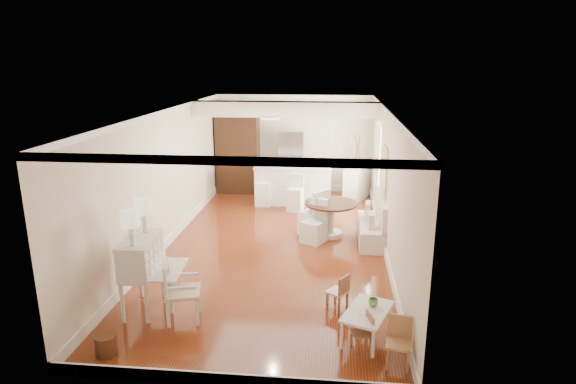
% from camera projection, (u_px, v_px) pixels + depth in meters
% --- Properties ---
extents(room, '(9.00, 9.04, 2.82)m').
position_uv_depth(room, '(278.00, 150.00, 9.82)').
color(room, maroon).
rests_on(room, ground).
extents(secretary_bureau, '(0.99, 1.00, 1.18)m').
position_uv_depth(secretary_bureau, '(142.00, 274.00, 7.37)').
color(secretary_bureau, silver).
rests_on(secretary_bureau, ground).
extents(gustavian_armchair, '(0.64, 0.64, 0.93)m').
position_uv_depth(gustavian_armchair, '(183.00, 291.00, 7.11)').
color(gustavian_armchair, silver).
rests_on(gustavian_armchair, ground).
extents(wicker_basket, '(0.37, 0.37, 0.28)m').
position_uv_depth(wicker_basket, '(106.00, 345.00, 6.33)').
color(wicker_basket, '#562F1A').
rests_on(wicker_basket, ground).
extents(kids_table, '(0.81, 1.00, 0.44)m').
position_uv_depth(kids_table, '(367.00, 325.00, 6.67)').
color(kids_table, white).
rests_on(kids_table, ground).
extents(kids_chair_a, '(0.32, 0.32, 0.54)m').
position_uv_depth(kids_chair_a, '(361.00, 332.00, 6.40)').
color(kids_chair_a, '#966644').
rests_on(kids_chair_a, ground).
extents(kids_chair_b, '(0.39, 0.39, 0.59)m').
position_uv_depth(kids_chair_b, '(337.00, 291.00, 7.47)').
color(kids_chair_b, '#976944').
rests_on(kids_chair_b, ground).
extents(kids_chair_c, '(0.37, 0.37, 0.66)m').
position_uv_depth(kids_chair_c, '(399.00, 343.00, 6.05)').
color(kids_chair_c, tan).
rests_on(kids_chair_c, ground).
extents(banquette, '(0.52, 1.60, 0.98)m').
position_uv_depth(banquette, '(371.00, 219.00, 10.20)').
color(banquette, silver).
rests_on(banquette, ground).
extents(dining_table, '(1.43, 1.43, 0.78)m').
position_uv_depth(dining_table, '(331.00, 219.00, 10.52)').
color(dining_table, '#462416').
rests_on(dining_table, ground).
extents(slip_chair_near, '(0.60, 0.61, 0.93)m').
position_uv_depth(slip_chair_near, '(314.00, 221.00, 10.16)').
color(slip_chair_near, white).
rests_on(slip_chair_near, ground).
extents(slip_chair_far, '(0.71, 0.71, 1.04)m').
position_uv_depth(slip_chair_far, '(313.00, 212.00, 10.61)').
color(slip_chair_far, white).
rests_on(slip_chair_far, ground).
extents(breakfast_counter, '(2.05, 0.65, 1.03)m').
position_uv_depth(breakfast_counter, '(293.00, 185.00, 12.87)').
color(breakfast_counter, white).
rests_on(breakfast_counter, ground).
extents(bar_stool_left, '(0.43, 0.43, 1.01)m').
position_uv_depth(bar_stool_left, '(263.00, 187.00, 12.74)').
color(bar_stool_left, white).
rests_on(bar_stool_left, ground).
extents(bar_stool_right, '(0.43, 0.43, 0.94)m').
position_uv_depth(bar_stool_right, '(295.00, 193.00, 12.29)').
color(bar_stool_right, white).
rests_on(bar_stool_right, ground).
extents(pantry_cabinet, '(1.20, 0.60, 2.30)m').
position_uv_depth(pantry_cabinet, '(238.00, 153.00, 13.90)').
color(pantry_cabinet, '#381E11').
rests_on(pantry_cabinet, ground).
extents(fridge, '(0.75, 0.65, 1.80)m').
position_uv_depth(fridge, '(303.00, 163.00, 13.76)').
color(fridge, silver).
rests_on(fridge, ground).
extents(sideboard, '(0.77, 1.03, 0.90)m').
position_uv_depth(sideboard, '(356.00, 183.00, 13.32)').
color(sideboard, silver).
rests_on(sideboard, ground).
extents(pencil_cup, '(0.17, 0.17, 0.11)m').
position_uv_depth(pencil_cup, '(373.00, 302.00, 6.73)').
color(pencil_cup, '#63A761').
rests_on(pencil_cup, kids_table).
extents(branch_vase, '(0.19, 0.19, 0.18)m').
position_uv_depth(branch_vase, '(358.00, 164.00, 13.20)').
color(branch_vase, white).
rests_on(branch_vase, sideboard).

